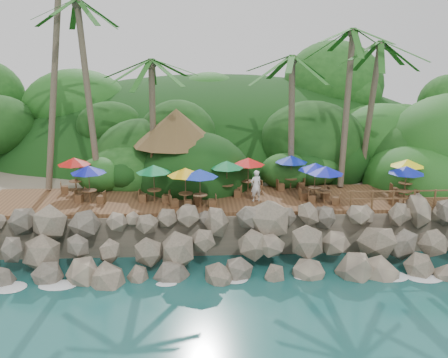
{
  "coord_description": "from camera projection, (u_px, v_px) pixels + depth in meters",
  "views": [
    {
      "loc": [
        -1.37,
        -20.86,
        10.38
      ],
      "look_at": [
        0.0,
        6.0,
        3.4
      ],
      "focal_mm": 40.58,
      "sensor_mm": 36.0,
      "label": 1
    }
  ],
  "objects": [
    {
      "name": "jungle_foliage",
      "position": [
        218.0,
        193.0,
        37.34
      ],
      "size": [
        44.0,
        16.0,
        12.0
      ],
      "primitive_type": null,
      "color": "#143811",
      "rests_on": "ground"
    },
    {
      "name": "land_base",
      "position": [
        217.0,
        176.0,
        38.04
      ],
      "size": [
        32.0,
        25.2,
        2.1
      ],
      "primitive_type": "cube",
      "color": "gray",
      "rests_on": "ground"
    },
    {
      "name": "terrace",
      "position": [
        224.0,
        200.0,
        28.09
      ],
      "size": [
        26.0,
        5.0,
        0.2
      ],
      "primitive_type": "cube",
      "color": "brown",
      "rests_on": "land_base"
    },
    {
      "name": "foam_line",
      "position": [
        230.0,
        281.0,
        23.12
      ],
      "size": [
        25.2,
        0.8,
        0.06
      ],
      "color": "white",
      "rests_on": "ground"
    },
    {
      "name": "dining_clusters",
      "position": [
        244.0,
        169.0,
        27.5
      ],
      "size": [
        20.65,
        5.1,
        2.05
      ],
      "color": "brown",
      "rests_on": "terrace"
    },
    {
      "name": "palapa",
      "position": [
        177.0,
        127.0,
        30.23
      ],
      "size": [
        5.31,
        5.31,
        4.6
      ],
      "color": "brown",
      "rests_on": "ground"
    },
    {
      "name": "jungle_hill",
      "position": [
        214.0,
        167.0,
        45.56
      ],
      "size": [
        44.8,
        28.0,
        15.4
      ],
      "primitive_type": "ellipsoid",
      "color": "#143811",
      "rests_on": "ground"
    },
    {
      "name": "waiter",
      "position": [
        256.0,
        186.0,
        27.32
      ],
      "size": [
        0.73,
        0.6,
        1.72
      ],
      "primitive_type": "imported",
      "rotation": [
        0.0,
        0.0,
        3.49
      ],
      "color": "white",
      "rests_on": "terrace"
    },
    {
      "name": "palms",
      "position": [
        219.0,
        24.0,
        28.46
      ],
      "size": [
        24.62,
        6.88,
        14.5
      ],
      "color": "brown",
      "rests_on": "ground"
    },
    {
      "name": "ground",
      "position": [
        231.0,
        285.0,
        22.84
      ],
      "size": [
        140.0,
        140.0,
        0.0
      ],
      "primitive_type": "plane",
      "color": "#19514F",
      "rests_on": "ground"
    },
    {
      "name": "railing",
      "position": [
        414.0,
        197.0,
        26.12
      ],
      "size": [
        7.2,
        0.1,
        1.0
      ],
      "color": "brown",
      "rests_on": "terrace"
    },
    {
      "name": "seawall",
      "position": [
        228.0,
        245.0,
        24.49
      ],
      "size": [
        29.0,
        4.0,
        2.3
      ],
      "primitive_type": null,
      "color": "gray",
      "rests_on": "ground"
    }
  ]
}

